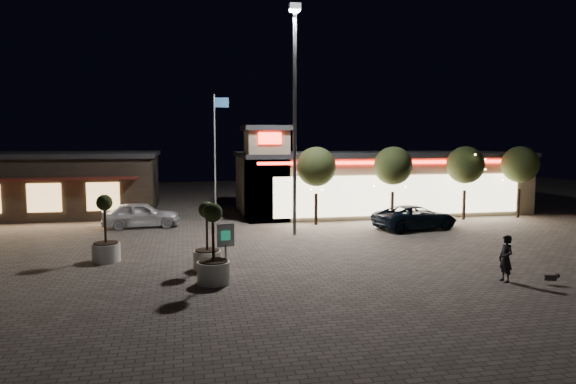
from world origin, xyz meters
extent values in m
plane|color=#71655C|center=(0.00, 0.00, 0.00)|extent=(90.00, 90.00, 0.00)
cube|color=tan|center=(10.00, 16.00, 2.00)|extent=(20.00, 8.00, 4.00)
cube|color=#262628|center=(10.00, 16.00, 4.15)|extent=(20.40, 8.40, 0.30)
cube|color=#FFECBF|center=(10.00, 11.95, 1.60)|extent=(17.00, 0.12, 2.60)
cube|color=#FF1F14|center=(10.00, 11.92, 3.75)|extent=(19.00, 0.10, 0.18)
cube|color=tan|center=(1.30, 13.30, 2.90)|extent=(2.60, 2.60, 5.80)
cube|color=#262628|center=(1.30, 13.30, 5.95)|extent=(3.00, 3.00, 0.30)
cube|color=#FF1F14|center=(1.30, 11.95, 5.30)|extent=(1.40, 0.10, 0.70)
cube|color=#382D23|center=(-14.00, 20.00, 2.00)|extent=(16.00, 10.00, 4.00)
cube|color=#262628|center=(-14.00, 20.00, 4.15)|extent=(16.40, 10.40, 0.30)
cube|color=#591E19|center=(-14.00, 14.60, 2.80)|extent=(14.40, 0.80, 0.15)
cube|color=#FFC172|center=(-12.50, 14.95, 1.60)|extent=(2.00, 0.12, 1.80)
cube|color=#FFC172|center=(-9.00, 14.95, 1.60)|extent=(2.00, 0.12, 1.80)
cylinder|color=gray|center=(2.00, 8.00, 6.00)|extent=(0.20, 0.20, 12.00)
cube|color=gray|center=(2.00, 8.00, 12.20)|extent=(0.60, 0.40, 0.35)
cube|color=white|center=(2.00, 8.00, 12.00)|extent=(0.45, 0.30, 0.08)
cylinder|color=white|center=(-2.00, 13.00, 4.00)|extent=(0.10, 0.10, 8.00)
cube|color=#296197|center=(-1.55, 13.00, 7.50)|extent=(0.90, 0.04, 0.60)
cylinder|color=#332319|center=(4.00, 11.00, 0.96)|extent=(0.20, 0.20, 1.92)
sphere|color=#2D3819|center=(4.00, 11.00, 3.58)|extent=(2.42, 2.42, 2.42)
cylinder|color=#332319|center=(9.00, 11.00, 0.96)|extent=(0.20, 0.20, 1.92)
sphere|color=#2D3819|center=(9.00, 11.00, 3.58)|extent=(2.42, 2.42, 2.42)
cylinder|color=#332319|center=(14.00, 11.00, 0.96)|extent=(0.20, 0.20, 1.92)
sphere|color=#2D3819|center=(14.00, 11.00, 3.58)|extent=(2.42, 2.42, 2.42)
cylinder|color=#332319|center=(18.00, 11.00, 0.96)|extent=(0.20, 0.20, 1.92)
sphere|color=#2D3819|center=(18.00, 11.00, 3.58)|extent=(2.42, 2.42, 2.42)
imported|color=black|center=(9.31, 8.33, 0.70)|extent=(5.38, 3.25, 1.40)
imported|color=silver|center=(-6.47, 12.11, 0.77)|extent=(4.58, 2.02, 1.53)
imported|color=black|center=(7.60, -2.76, 0.87)|extent=(0.44, 0.65, 1.74)
cube|color=#59514C|center=(8.97, -3.41, 0.26)|extent=(0.44, 0.31, 0.22)
sphere|color=#59514C|center=(9.19, -3.50, 0.35)|extent=(0.20, 0.20, 0.20)
cylinder|color=silver|center=(-7.28, 3.51, 0.39)|extent=(1.18, 1.18, 0.79)
cylinder|color=black|center=(-7.28, 3.51, 0.81)|extent=(1.02, 1.02, 0.06)
cylinder|color=#332319|center=(-7.28, 3.51, 1.72)|extent=(0.10, 0.10, 1.77)
sphere|color=#2D3819|center=(-7.28, 3.51, 2.56)|extent=(0.69, 0.69, 0.69)
cylinder|color=silver|center=(-2.95, -0.79, 0.40)|extent=(1.20, 1.20, 0.80)
cylinder|color=black|center=(-2.95, -0.79, 0.82)|extent=(1.04, 1.04, 0.06)
cylinder|color=#332319|center=(-2.95, -0.79, 1.75)|extent=(0.10, 0.10, 1.80)
sphere|color=#2D3819|center=(-2.95, -0.79, 2.61)|extent=(0.70, 0.70, 0.70)
cylinder|color=silver|center=(-3.07, 1.35, 0.37)|extent=(1.12, 1.12, 0.75)
cylinder|color=black|center=(-3.07, 1.35, 0.77)|extent=(0.97, 0.97, 0.06)
cylinder|color=#332319|center=(-3.07, 1.35, 1.64)|extent=(0.09, 0.09, 1.68)
sphere|color=#2D3819|center=(-3.07, 1.35, 2.43)|extent=(0.65, 0.65, 0.65)
cylinder|color=gray|center=(-2.44, -0.02, 0.63)|extent=(0.08, 0.08, 1.25)
cube|color=white|center=(-2.44, -0.02, 1.62)|extent=(0.68, 0.20, 0.89)
cube|color=#189460|center=(-2.44, -0.07, 1.62)|extent=(0.36, 0.09, 0.37)
camera|label=1|loc=(-3.96, -19.26, 5.24)|focal=32.00mm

